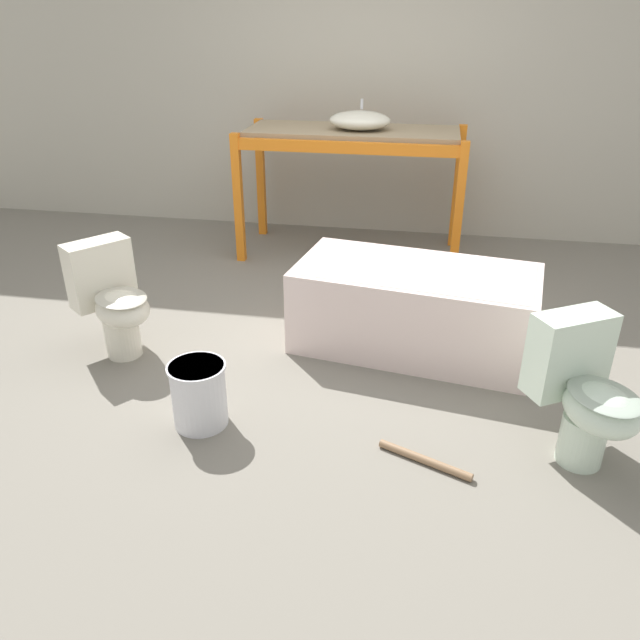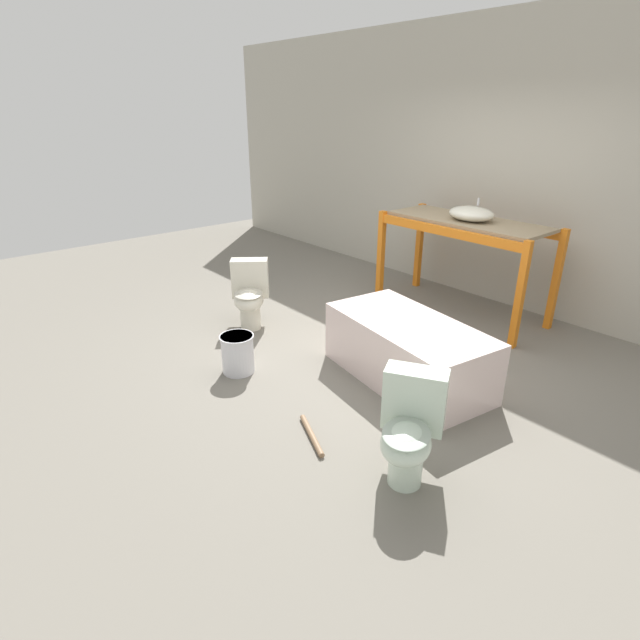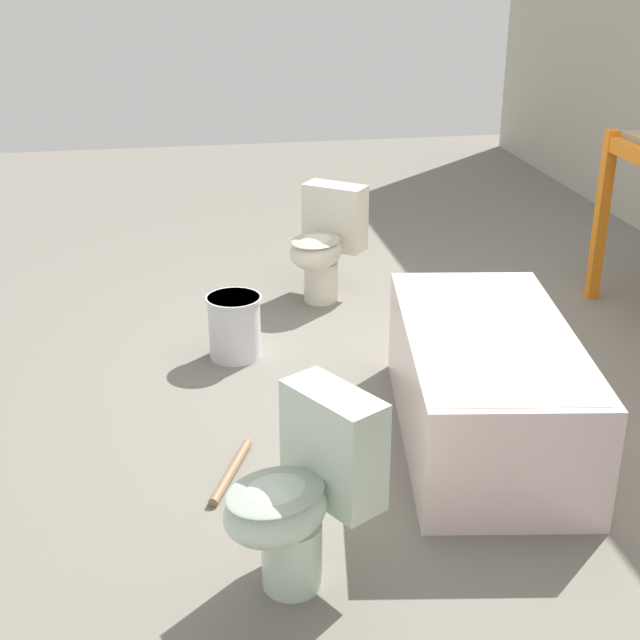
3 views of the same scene
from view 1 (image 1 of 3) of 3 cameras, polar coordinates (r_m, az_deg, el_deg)
The scene contains 9 objects.
ground_plane at distance 4.40m, azimuth 0.49°, elevation -0.50°, with size 12.00×12.00×0.00m, color slate.
warehouse_wall_rear at distance 6.09m, azimuth 4.38°, elevation 22.84°, with size 10.80×0.08×3.20m.
shelving_rack at distance 5.49m, azimuth 2.97°, elevation 15.30°, with size 1.90×0.80×1.09m.
sink_basin at distance 5.40m, azimuth 3.67°, elevation 17.75°, with size 0.50×0.39×0.23m.
bathtub_main at distance 4.05m, azimuth 8.64°, elevation 1.57°, with size 1.60×0.97×0.55m.
toilet_near at distance 4.11m, azimuth -18.40°, elevation 1.91°, with size 0.65×0.61×0.72m.
toilet_far at distance 3.25m, azimuth 23.00°, elevation -5.92°, with size 0.58×0.65×0.72m.
bucket_white at distance 3.38m, azimuth -11.02°, elevation -6.61°, with size 0.31×0.31×0.36m.
loose_pipe at distance 3.19m, azimuth 9.55°, elevation -12.50°, with size 0.47×0.23×0.04m.
Camera 1 is at (0.66, -3.85, 2.03)m, focal length 35.00 mm.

